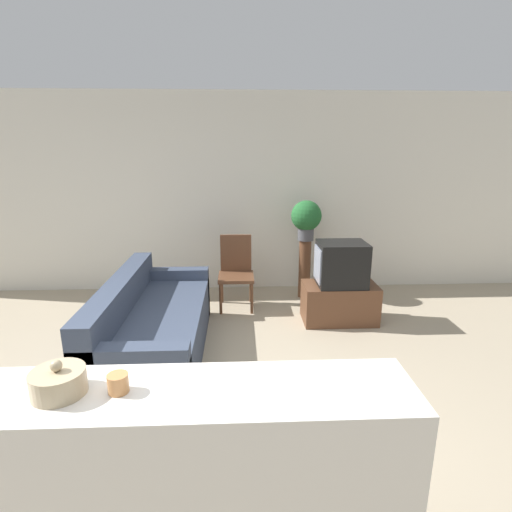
# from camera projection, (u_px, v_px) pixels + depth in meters

# --- Properties ---
(ground_plane) EXTENTS (14.00, 14.00, 0.00)m
(ground_plane) POSITION_uv_depth(u_px,v_px,m) (183.00, 468.00, 2.56)
(ground_plane) COLOR tan
(wall_back) EXTENTS (9.00, 0.06, 2.70)m
(wall_back) POSITION_uv_depth(u_px,v_px,m) (211.00, 195.00, 5.50)
(wall_back) COLOR silver
(wall_back) RESTS_ON ground_plane
(couch) EXTENTS (0.87, 2.05, 0.78)m
(couch) POSITION_uv_depth(u_px,v_px,m) (154.00, 328.00, 3.87)
(couch) COLOR #384256
(couch) RESTS_ON ground_plane
(tv_stand) EXTENTS (0.85, 0.46, 0.45)m
(tv_stand) POSITION_uv_depth(u_px,v_px,m) (339.00, 303.00, 4.66)
(tv_stand) COLOR brown
(tv_stand) RESTS_ON ground_plane
(television) EXTENTS (0.55, 0.44, 0.50)m
(television) POSITION_uv_depth(u_px,v_px,m) (341.00, 264.00, 4.54)
(television) COLOR black
(television) RESTS_ON tv_stand
(wooden_chair) EXTENTS (0.44, 0.44, 0.91)m
(wooden_chair) POSITION_uv_depth(u_px,v_px,m) (236.00, 269.00, 5.05)
(wooden_chair) COLOR brown
(wooden_chair) RESTS_ON ground_plane
(plant_stand) EXTENTS (0.16, 0.16, 0.79)m
(plant_stand) POSITION_uv_depth(u_px,v_px,m) (305.00, 269.00, 5.38)
(plant_stand) COLOR brown
(plant_stand) RESTS_ON ground_plane
(potted_plant) EXTENTS (0.40, 0.40, 0.53)m
(potted_plant) POSITION_uv_depth(u_px,v_px,m) (306.00, 218.00, 5.20)
(potted_plant) COLOR #4C4C51
(potted_plant) RESTS_ON plant_stand
(foreground_counter) EXTENTS (2.27, 0.44, 1.00)m
(foreground_counter) POSITION_uv_depth(u_px,v_px,m) (159.00, 486.00, 1.81)
(foreground_counter) COLOR silver
(foreground_counter) RESTS_ON ground_plane
(decorative_bowl) EXTENTS (0.22, 0.22, 0.15)m
(decorative_bowl) POSITION_uv_depth(u_px,v_px,m) (58.00, 382.00, 1.65)
(decorative_bowl) COLOR tan
(decorative_bowl) RESTS_ON foreground_counter
(candle_jar) EXTENTS (0.09, 0.09, 0.08)m
(candle_jar) POSITION_uv_depth(u_px,v_px,m) (118.00, 383.00, 1.67)
(candle_jar) COLOR #C6844C
(candle_jar) RESTS_ON foreground_counter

